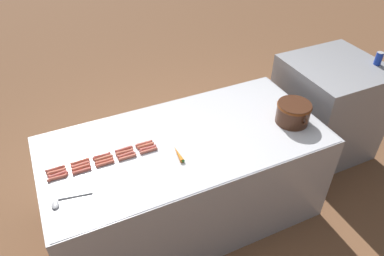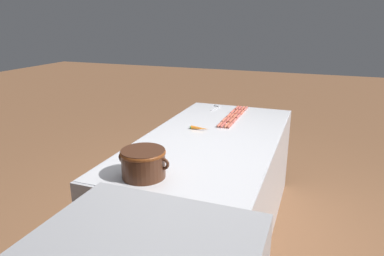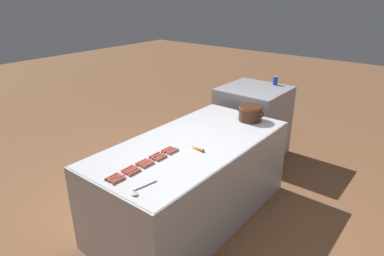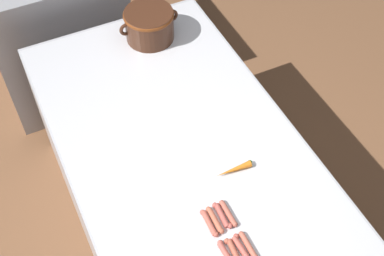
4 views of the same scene
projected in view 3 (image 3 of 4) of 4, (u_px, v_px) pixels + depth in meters
The scene contains 27 objects.
ground_plane at pixel (192, 214), 3.73m from camera, with size 20.00×20.00×0.00m, color brown.
griddle_counter at pixel (192, 179), 3.56m from camera, with size 1.08×2.23×0.89m.
back_cabinet at pixel (252, 122), 4.92m from camera, with size 0.87×0.87×1.03m, color #A0A0A4.
hot_dog_0 at pixel (111, 176), 2.73m from camera, with size 0.03×0.14×0.02m.
hot_dog_1 at pixel (127, 168), 2.86m from camera, with size 0.03×0.14×0.02m.
hot_dog_2 at pixel (141, 162), 2.97m from camera, with size 0.03×0.14×0.02m.
hot_dog_3 at pixel (154, 155), 3.09m from camera, with size 0.03×0.14×0.02m.
hot_dog_4 at pixel (166, 149), 3.20m from camera, with size 0.03×0.14×0.02m.
hot_dog_5 at pixel (114, 178), 2.72m from camera, with size 0.03×0.14×0.02m.
hot_dog_6 at pixel (130, 170), 2.83m from camera, with size 0.03×0.14×0.02m.
hot_dog_7 at pixel (144, 162), 2.95m from camera, with size 0.03×0.14×0.02m.
hot_dog_8 at pixel (157, 156), 3.07m from camera, with size 0.03×0.14×0.02m.
hot_dog_9 at pixel (168, 150), 3.19m from camera, with size 0.03×0.14×0.02m.
hot_dog_10 at pixel (118, 179), 2.70m from camera, with size 0.03×0.14×0.02m.
hot_dog_11 at pixel (132, 171), 2.82m from camera, with size 0.03×0.14×0.02m.
hot_dog_12 at pixel (146, 164), 2.93m from camera, with size 0.03×0.14×0.02m.
hot_dog_13 at pixel (159, 157), 3.05m from camera, with size 0.03×0.14×0.02m.
hot_dog_14 at pixel (172, 151), 3.17m from camera, with size 0.03×0.14×0.02m.
hot_dog_15 at pixel (119, 180), 2.68m from camera, with size 0.03×0.14×0.02m.
hot_dog_16 at pixel (135, 172), 2.79m from camera, with size 0.03×0.14×0.02m.
hot_dog_17 at pixel (149, 165), 2.91m from camera, with size 0.03×0.14×0.02m.
hot_dog_18 at pixel (162, 158), 3.03m from camera, with size 0.03×0.14×0.02m.
hot_dog_19 at pixel (174, 152), 3.15m from camera, with size 0.02×0.14×0.02m.
bean_pot at pixel (250, 112), 3.90m from camera, with size 0.35×0.28×0.18m.
serving_spoon at pixel (138, 191), 2.54m from camera, with size 0.09×0.27×0.02m.
carrot at pixel (197, 148), 3.21m from camera, with size 0.18×0.04×0.03m.
soda_can at pixel (275, 81), 4.85m from camera, with size 0.07×0.07×0.12m.
Camera 3 is at (1.92, -2.41, 2.31)m, focal length 31.32 mm.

